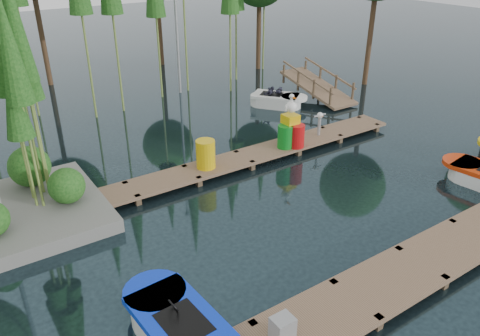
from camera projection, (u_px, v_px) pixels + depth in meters
ground_plane at (235, 214)px, 13.12m from camera, size 90.00×90.00×0.00m
near_dock at (355, 300)px, 9.68m from camera, size 18.00×1.50×0.50m
far_dock at (219, 165)px, 15.37m from camera, size 15.00×1.20×0.50m
lamp_rear at (175, 3)px, 21.39m from camera, size 0.30×0.30×7.25m
ramp at (317, 86)px, 22.19m from camera, size 1.50×3.94×1.49m
boat_blue at (177, 327)px, 8.98m from camera, size 1.44×2.90×0.95m
boat_white_far at (277, 100)px, 21.31m from camera, size 2.54×2.80×1.24m
utility_cabinet at (282, 329)px, 8.57m from camera, size 0.41×0.34×0.50m
yellow_barrel at (206, 154)px, 14.90m from camera, size 0.62×0.62×0.93m
drum_cluster at (291, 131)px, 16.45m from camera, size 1.09×1.00×1.89m
seagull_post at (320, 120)px, 17.28m from camera, size 0.56×0.30×0.89m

